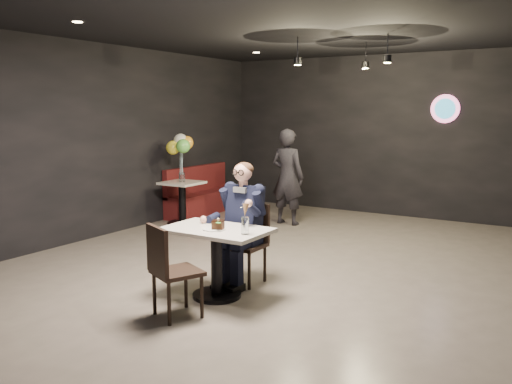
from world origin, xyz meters
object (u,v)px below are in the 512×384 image
Objects in this scene: seated_man at (244,222)px; booth_bench at (203,190)px; chair_near at (177,270)px; side_table at (182,202)px; chair_far at (244,244)px; sundae_glass at (245,226)px; main_table at (217,263)px; passerby at (288,177)px; balloon_vase at (182,177)px.

seated_man is 0.79× the size of booth_bench.
side_table is (-2.68, 3.36, -0.07)m from chair_near.
sundae_glass reaches higher than chair_far.
seated_man is at bearing 90.00° from main_table.
main_table is 0.65m from seated_man.
sundae_glass is at bearing -48.19° from booth_bench.
seated_man is 0.87× the size of passerby.
chair_near is 0.64× the size of seated_man.
sundae_glass is (0.40, -0.06, 0.46)m from main_table.
sundae_glass is at bearing -56.69° from seated_man.
passerby reaches higher than chair_near.
chair_near is 4.50m from passerby.
sundae_glass is at bearing -42.05° from side_table.
main_table is at bearing 108.91° from passerby.
main_table is 6.99× the size of balloon_vase.
passerby is at bearing 112.22° from sundae_glass.
booth_bench is 2.33× the size of side_table.
chair_near is 4.31m from balloon_vase.
seated_man is 8.36× the size of sundae_glass.
passerby is at bearing 32.34° from side_table.
seated_man is 3.34m from passerby.
chair_near is at bearing -90.00° from seated_man.
chair_far is at bearing 111.67° from passerby.
passerby reaches higher than chair_far.
seated_man is (0.00, 1.19, 0.26)m from chair_near.
booth_bench is 1.09× the size of passerby.
balloon_vase is (0.30, -1.00, 0.37)m from booth_bench.
chair_far is 3.46m from balloon_vase.
balloon_vase reaches higher than main_table.
side_table is at bearing 134.59° from main_table.
passerby is (-1.13, 3.70, 0.46)m from main_table.
balloon_vase is at bearing -73.30° from booth_bench.
main_table is at bearing -90.00° from seated_man.
balloon_vase is 0.09× the size of passerby.
chair_far is 0.51× the size of booth_bench.
passerby is (1.55, 0.98, 0.44)m from side_table.
side_table is (-2.68, 2.72, 0.02)m from main_table.
side_table is (0.30, -1.00, -0.07)m from booth_bench.
passerby reaches higher than side_table.
chair_near is at bearing -51.44° from balloon_vase.
chair_near is at bearing -90.00° from main_table.
chair_far is at bearing -38.98° from side_table.
side_table is at bearing -73.30° from booth_bench.
main_table is 0.66× the size of passerby.
seated_man is 3.46m from side_table.
passerby is (-1.13, 4.34, 0.37)m from chair_near.
main_table is at bearing -45.41° from side_table.
seated_man is 3.45m from balloon_vase.
chair_far is 5.84× the size of balloon_vase.
booth_bench is at bearing 133.24° from chair_far.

